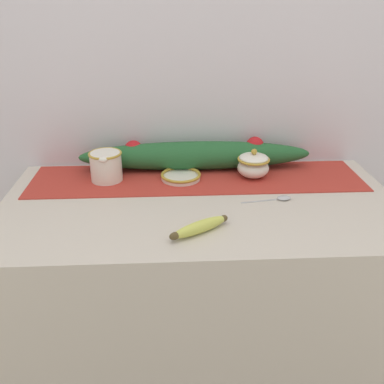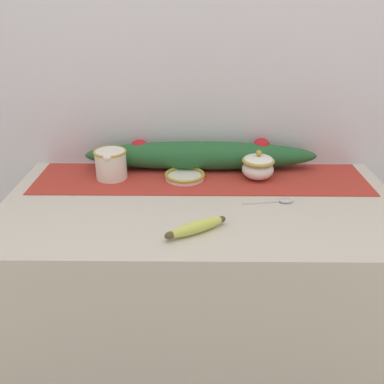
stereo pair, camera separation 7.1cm
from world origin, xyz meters
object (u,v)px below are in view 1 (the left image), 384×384
Objects in this scene: cream_pitcher at (106,165)px; small_dish at (181,176)px; spoon at (281,198)px; banana at (200,227)px; sugar_bowl at (253,165)px.

small_dish is (0.25, -0.01, -0.04)m from cream_pitcher.
small_dish is 0.86× the size of spoon.
small_dish is 0.35m from banana.
small_dish is at bearing -1.17° from cream_pitcher.
spoon is at bearing -29.13° from small_dish.
sugar_bowl is at bearing 99.48° from spoon.
cream_pitcher and sugar_bowl have the same top height.
cream_pitcher is at bearing 128.60° from banana.
banana is 1.06× the size of spoon.
cream_pitcher is 1.17× the size of sugar_bowl.
sugar_bowl is 0.41m from banana.
sugar_bowl is at bearing 59.98° from banana.
banana is at bearing -83.73° from small_dish.
small_dish is at bearing 142.01° from spoon.
sugar_bowl is at bearing -0.12° from cream_pitcher.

